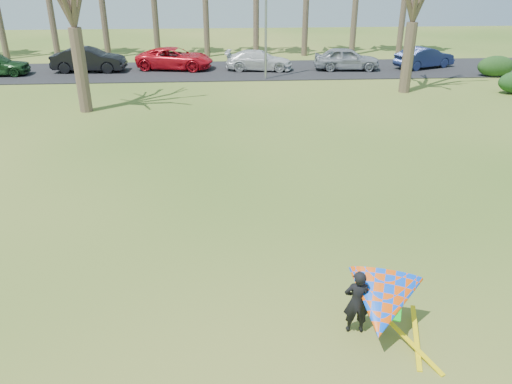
{
  "coord_description": "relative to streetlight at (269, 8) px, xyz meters",
  "views": [
    {
      "loc": [
        -0.89,
        -11.0,
        7.16
      ],
      "look_at": [
        0.0,
        2.0,
        1.1
      ],
      "focal_mm": 35.0,
      "sensor_mm": 36.0,
      "label": 1
    }
  ],
  "objects": [
    {
      "name": "parking_strip",
      "position": [
        -2.16,
        3.0,
        -4.43
      ],
      "size": [
        46.0,
        7.0,
        0.06
      ],
      "primitive_type": "cube",
      "color": "black",
      "rests_on": "ground"
    },
    {
      "name": "car_2",
      "position": [
        -6.35,
        3.67,
        -3.65
      ],
      "size": [
        5.75,
        3.41,
        1.5
      ],
      "primitive_type": "imported",
      "rotation": [
        0.0,
        0.0,
        1.39
      ],
      "color": "red",
      "rests_on": "parking_strip"
    },
    {
      "name": "hedge_far",
      "position": [
        15.41,
        -0.17,
        -3.77
      ],
      "size": [
        2.51,
        1.18,
        1.4
      ],
      "primitive_type": "ellipsoid",
      "color": "#183814",
      "rests_on": "ground"
    },
    {
      "name": "ground",
      "position": [
        -2.16,
        -22.0,
        -4.46
      ],
      "size": [
        100.0,
        100.0,
        0.0
      ],
      "primitive_type": "plane",
      "color": "#205512",
      "rests_on": "ground"
    },
    {
      "name": "streetlight",
      "position": [
        0.0,
        0.0,
        0.0
      ],
      "size": [
        2.28,
        0.18,
        8.0
      ],
      "color": "gray",
      "rests_on": "ground"
    },
    {
      "name": "car_4",
      "position": [
        5.85,
        2.58,
        -3.62
      ],
      "size": [
        4.7,
        2.17,
        1.56
      ],
      "primitive_type": "imported",
      "rotation": [
        0.0,
        0.0,
        1.5
      ],
      "color": "#8E929A",
      "rests_on": "parking_strip"
    },
    {
      "name": "kite_flyer",
      "position": [
        0.02,
        -25.0,
        -3.62
      ],
      "size": [
        2.13,
        2.39,
        2.02
      ],
      "color": "black",
      "rests_on": "ground"
    },
    {
      "name": "car_3",
      "position": [
        -0.38,
        2.9,
        -3.72
      ],
      "size": [
        4.9,
        2.47,
        1.36
      ],
      "primitive_type": "imported",
      "rotation": [
        0.0,
        0.0,
        1.45
      ],
      "color": "silver",
      "rests_on": "parking_strip"
    },
    {
      "name": "car_1",
      "position": [
        -12.28,
        3.18,
        -3.58
      ],
      "size": [
        5.06,
        1.95,
        1.64
      ],
      "primitive_type": "imported",
      "rotation": [
        0.0,
        0.0,
        1.53
      ],
      "color": "black",
      "rests_on": "parking_strip"
    },
    {
      "name": "car_5",
      "position": [
        11.65,
        2.9,
        -3.67
      ],
      "size": [
        4.74,
        3.18,
        1.48
      ],
      "primitive_type": "imported",
      "rotation": [
        0.0,
        0.0,
        1.97
      ],
      "color": "#19244D",
      "rests_on": "parking_strip"
    }
  ]
}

